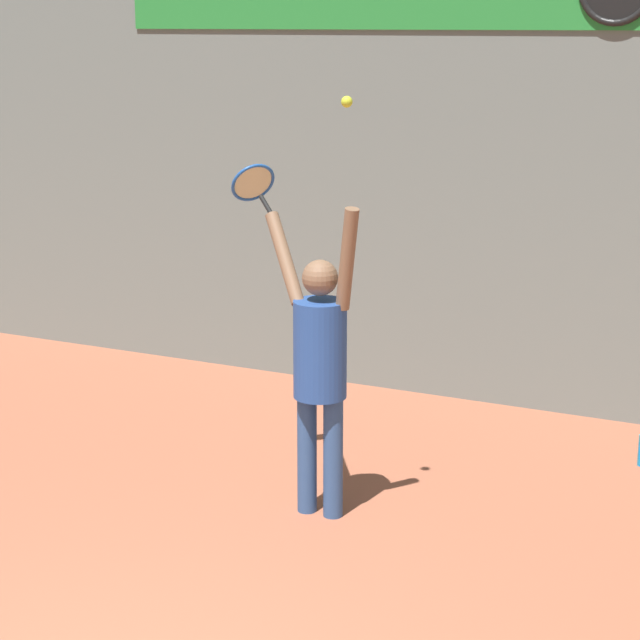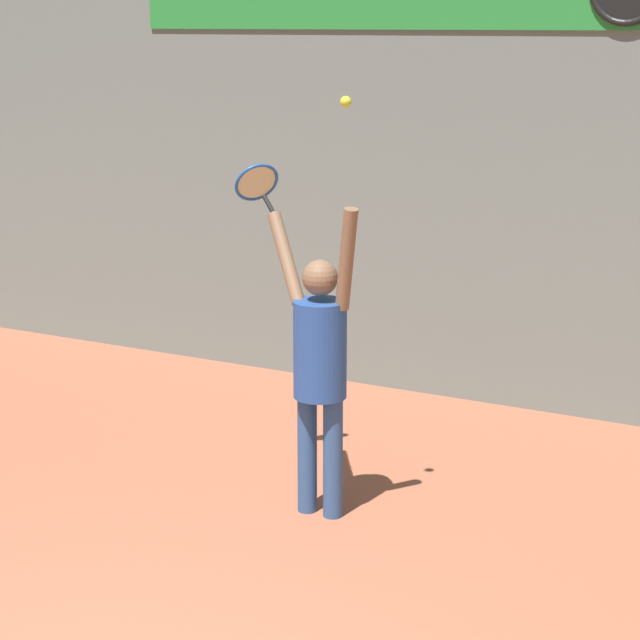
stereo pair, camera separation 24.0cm
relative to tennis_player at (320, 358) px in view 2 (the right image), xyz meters
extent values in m
cube|color=slate|center=(0.30, 2.75, 1.42)|extent=(18.00, 0.10, 5.00)
cylinder|color=#2D4C7F|center=(-0.09, 0.00, -0.67)|extent=(0.13, 0.13, 0.82)
cylinder|color=#2D4C7F|center=(0.10, 0.00, -0.67)|extent=(0.13, 0.13, 0.82)
cylinder|color=#26478C|center=(0.00, 0.00, 0.06)|extent=(0.35, 0.35, 0.64)
sphere|color=brown|center=(0.00, 0.00, 0.53)|extent=(0.23, 0.23, 0.23)
cylinder|color=brown|center=(0.21, -0.04, 0.68)|extent=(0.23, 0.21, 0.67)
cylinder|color=brown|center=(-0.32, 0.13, 0.61)|extent=(0.44, 0.38, 0.57)
cylinder|color=black|center=(-0.55, 0.31, 0.92)|extent=(0.17, 0.13, 0.13)
torus|color=#1E51A5|center=(-0.71, 0.44, 1.04)|extent=(0.34, 0.36, 0.28)
cylinder|color=beige|center=(-0.71, 0.44, 1.04)|extent=(0.28, 0.30, 0.23)
sphere|color=#CCDB2D|center=(0.23, -0.10, 1.65)|extent=(0.07, 0.07, 0.07)
camera|label=1|loc=(3.10, -6.46, 2.11)|focal=65.00mm
camera|label=2|loc=(3.31, -6.36, 2.11)|focal=65.00mm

